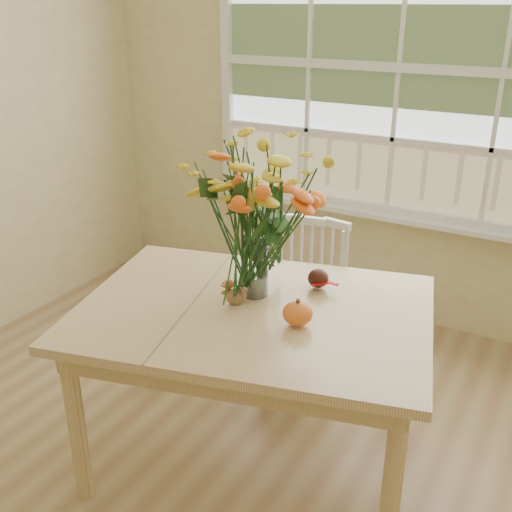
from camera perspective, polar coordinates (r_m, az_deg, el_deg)
The scene contains 8 objects.
wall_back at distance 3.63m, azimuth 13.36°, elevation 13.97°, with size 4.00×0.02×2.70m, color #D1BC86.
window at distance 3.57m, azimuth 13.45°, elevation 16.77°, with size 2.42×0.12×1.74m.
dining_table at distance 2.47m, azimuth -0.23°, elevation -6.82°, with size 1.60×1.31×0.75m.
windsor_chair at distance 3.13m, azimuth 4.72°, elevation -3.64°, with size 0.45×0.44×0.86m.
flower_vase at distance 2.39m, azimuth -0.11°, elevation 4.51°, with size 0.53×0.53×0.63m.
pumpkin at distance 2.29m, azimuth 3.98°, elevation -5.57°, with size 0.12×0.12×0.09m, color orange.
turkey_figurine at distance 2.42m, azimuth -1.91°, elevation -3.89°, with size 0.11×0.10×0.11m.
dark_gourd at distance 2.58m, azimuth 5.93°, elevation -2.21°, with size 0.13×0.09×0.08m.
Camera 1 is at (1.02, -1.19, 1.90)m, focal length 42.00 mm.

